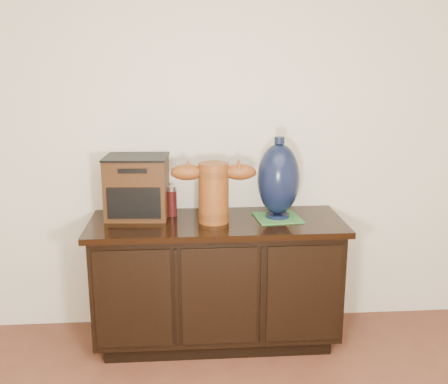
{
  "coord_description": "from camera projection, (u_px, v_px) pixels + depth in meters",
  "views": [
    {
      "loc": [
        -0.17,
        -0.64,
        1.65
      ],
      "look_at": [
        0.04,
        2.18,
        0.94
      ],
      "focal_mm": 42.0,
      "sensor_mm": 36.0,
      "label": 1
    }
  ],
  "objects": [
    {
      "name": "room",
      "position": [
        311.0,
        323.0,
        0.72
      ],
      "size": [
        5.0,
        5.0,
        5.0
      ],
      "color": "#582E1E",
      "rests_on": "ground"
    },
    {
      "name": "sideboard",
      "position": [
        217.0,
        280.0,
        3.1
      ],
      "size": [
        1.46,
        0.56,
        0.75
      ],
      "color": "black",
      "rests_on": "ground"
    },
    {
      "name": "green_mat",
      "position": [
        277.0,
        217.0,
        3.05
      ],
      "size": [
        0.28,
        0.28,
        0.01
      ],
      "primitive_type": "cube",
      "rotation": [
        0.0,
        0.0,
        0.1
      ],
      "color": "#316C31",
      "rests_on": "sideboard"
    },
    {
      "name": "lamp_base",
      "position": [
        278.0,
        180.0,
        3.0
      ],
      "size": [
        0.26,
        0.26,
        0.47
      ],
      "rotation": [
        0.0,
        0.0,
        0.1
      ],
      "color": "black",
      "rests_on": "green_mat"
    },
    {
      "name": "tv_radio",
      "position": [
        137.0,
        187.0,
        3.04
      ],
      "size": [
        0.38,
        0.31,
        0.36
      ],
      "rotation": [
        0.0,
        0.0,
        -0.07
      ],
      "color": "#381F0E",
      "rests_on": "sideboard"
    },
    {
      "name": "terracotta_vessel",
      "position": [
        214.0,
        189.0,
        2.94
      ],
      "size": [
        0.48,
        0.18,
        0.34
      ],
      "rotation": [
        0.0,
        0.0,
        -0.05
      ],
      "color": "brown",
      "rests_on": "sideboard"
    },
    {
      "name": "spray_can",
      "position": [
        172.0,
        201.0,
        3.08
      ],
      "size": [
        0.06,
        0.06,
        0.18
      ],
      "color": "#500F0D",
      "rests_on": "sideboard"
    }
  ]
}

